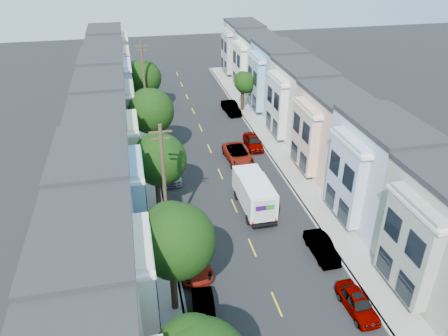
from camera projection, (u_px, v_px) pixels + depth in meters
name	position (u px, v px, depth m)	size (l,w,h in m)	color
ground	(252.00, 248.00, 34.04)	(160.00, 160.00, 0.00)	black
road_slab	(215.00, 161.00, 46.90)	(12.00, 70.00, 0.02)	black
curb_left	(158.00, 166.00, 45.73)	(0.30, 70.00, 0.15)	gray
curb_right	(268.00, 155.00, 48.00)	(0.30, 70.00, 0.15)	gray
sidewalk_left	(146.00, 167.00, 45.48)	(2.60, 70.00, 0.15)	gray
sidewalk_right	(280.00, 153.00, 48.25)	(2.60, 70.00, 0.15)	gray
centerline	(215.00, 161.00, 46.90)	(0.12, 70.00, 0.01)	gold
townhouse_row_left	(108.00, 171.00, 44.80)	(5.00, 70.00, 8.50)	beige
townhouse_row_right	(312.00, 151.00, 49.00)	(5.00, 70.00, 8.50)	beige
tree_b	(176.00, 242.00, 26.02)	(4.70, 4.70, 7.81)	black
tree_c	(159.00, 160.00, 36.69)	(4.54, 4.54, 7.08)	black
tree_d	(150.00, 112.00, 44.58)	(4.70, 4.70, 7.86)	black
tree_e	(143.00, 78.00, 56.98)	(4.55, 4.55, 7.10)	black
tree_far_r	(245.00, 83.00, 58.15)	(2.88, 2.88, 5.37)	black
utility_pole_near	(165.00, 187.00, 32.10)	(1.60, 0.26, 10.00)	#42301E
utility_pole_far	(144.00, 82.00, 54.40)	(1.60, 0.26, 10.00)	#42301E
fedex_truck	(254.00, 193.00, 37.97)	(2.41, 6.25, 3.00)	white
lead_sedan	(238.00, 155.00, 46.52)	(2.47, 5.37, 1.49)	black
parked_left_b	(204.00, 311.00, 27.53)	(1.34, 3.79, 1.26)	black
parked_left_c	(193.00, 262.00, 31.60)	(2.25, 4.88, 1.36)	#9A9B9B
parked_left_d	(172.00, 173.00, 43.27)	(1.82, 4.34, 1.30)	black
parked_right_a	(358.00, 303.00, 28.11)	(1.55, 4.06, 1.32)	#393A3B
parked_right_b	(322.00, 248.00, 33.00)	(1.41, 4.01, 1.34)	silver
parked_right_c	(253.00, 142.00, 49.40)	(1.69, 4.42, 1.43)	black
parked_right_d	(231.00, 108.00, 58.77)	(1.59, 4.51, 1.50)	black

